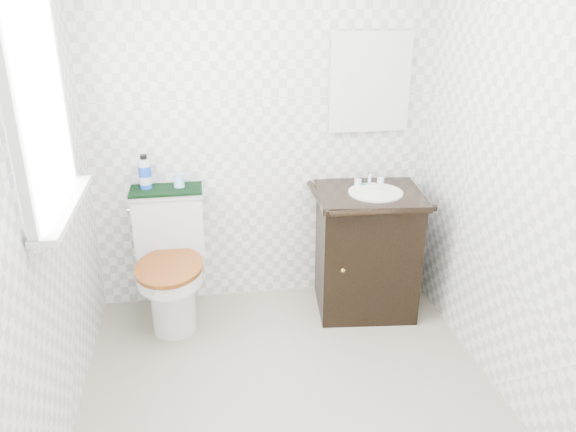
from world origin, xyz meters
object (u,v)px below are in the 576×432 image
object	(u,v)px
trash_bin	(331,275)
cup	(179,180)
vanity	(366,248)
mouthwash_bottle	(145,173)
toilet	(171,267)

from	to	relation	value
trash_bin	cup	world-z (taller)	cup
vanity	trash_bin	world-z (taller)	vanity
mouthwash_bottle	cup	world-z (taller)	mouthwash_bottle
toilet	trash_bin	world-z (taller)	toilet
toilet	vanity	distance (m)	1.26
toilet	mouthwash_bottle	xyz separation A→B (m)	(-0.12, 0.15, 0.58)
toilet	mouthwash_bottle	distance (m)	0.61
vanity	mouthwash_bottle	world-z (taller)	mouthwash_bottle
trash_bin	mouthwash_bottle	xyz separation A→B (m)	(-1.19, 0.02, 0.80)
toilet	cup	world-z (taller)	cup
trash_bin	mouthwash_bottle	bearing A→B (deg)	179.11
vanity	cup	size ratio (longest dim) A/B	11.00
vanity	cup	distance (m)	1.28
cup	toilet	bearing A→B (deg)	-119.93
vanity	cup	bearing A→B (deg)	170.04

